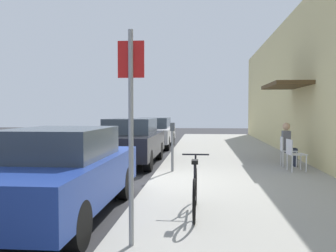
{
  "coord_description": "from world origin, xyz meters",
  "views": [
    {
      "loc": [
        1.25,
        -8.54,
        1.75
      ],
      "look_at": [
        0.07,
        4.17,
        1.24
      ],
      "focal_mm": 39.47,
      "sensor_mm": 36.0,
      "label": 1
    }
  ],
  "objects_px": {
    "parked_car_1": "(130,141)",
    "bicycle_0": "(195,191)",
    "parked_car_0": "(58,172)",
    "parking_meter": "(172,143)",
    "seated_patron_1": "(288,143)",
    "cafe_chair_1": "(286,149)",
    "cafe_chair_0": "(294,153)",
    "parked_car_2": "(153,132)",
    "street_sign": "(131,120)"
  },
  "relations": [
    {
      "from": "parked_car_1",
      "to": "parked_car_2",
      "type": "relative_size",
      "value": 1.0
    },
    {
      "from": "parked_car_2",
      "to": "cafe_chair_1",
      "type": "distance_m",
      "value": 8.1
    },
    {
      "from": "parked_car_1",
      "to": "cafe_chair_0",
      "type": "xyz_separation_m",
      "value": [
        4.83,
        -1.69,
        -0.15
      ]
    },
    {
      "from": "parked_car_1",
      "to": "bicycle_0",
      "type": "distance_m",
      "value": 6.51
    },
    {
      "from": "parked_car_0",
      "to": "cafe_chair_0",
      "type": "bearing_deg",
      "value": 42.46
    },
    {
      "from": "parked_car_2",
      "to": "bicycle_0",
      "type": "bearing_deg",
      "value": -79.3
    },
    {
      "from": "parked_car_1",
      "to": "cafe_chair_1",
      "type": "bearing_deg",
      "value": -8.73
    },
    {
      "from": "parked_car_0",
      "to": "seated_patron_1",
      "type": "xyz_separation_m",
      "value": [
        4.89,
        5.36,
        0.06
      ]
    },
    {
      "from": "parked_car_0",
      "to": "parked_car_2",
      "type": "bearing_deg",
      "value": 90.0
    },
    {
      "from": "parking_meter",
      "to": "seated_patron_1",
      "type": "xyz_separation_m",
      "value": [
        3.34,
        1.26,
        -0.07
      ]
    },
    {
      "from": "parked_car_2",
      "to": "street_sign",
      "type": "bearing_deg",
      "value": -83.58
    },
    {
      "from": "street_sign",
      "to": "cafe_chair_0",
      "type": "bearing_deg",
      "value": 60.46
    },
    {
      "from": "parked_car_2",
      "to": "street_sign",
      "type": "distance_m",
      "value": 13.44
    },
    {
      "from": "cafe_chair_1",
      "to": "parked_car_2",
      "type": "bearing_deg",
      "value": 126.65
    },
    {
      "from": "cafe_chair_0",
      "to": "seated_patron_1",
      "type": "distance_m",
      "value": 0.96
    },
    {
      "from": "bicycle_0",
      "to": "cafe_chair_1",
      "type": "bearing_deg",
      "value": 64.2
    },
    {
      "from": "parked_car_0",
      "to": "parking_meter",
      "type": "distance_m",
      "value": 4.39
    },
    {
      "from": "parked_car_1",
      "to": "bicycle_0",
      "type": "xyz_separation_m",
      "value": [
        2.24,
        -6.11,
        -0.3
      ]
    },
    {
      "from": "parked_car_1",
      "to": "seated_patron_1",
      "type": "relative_size",
      "value": 3.41
    },
    {
      "from": "cafe_chair_0",
      "to": "seated_patron_1",
      "type": "xyz_separation_m",
      "value": [
        0.06,
        0.94,
        0.19
      ]
    },
    {
      "from": "parked_car_1",
      "to": "seated_patron_1",
      "type": "bearing_deg",
      "value": -8.67
    },
    {
      "from": "cafe_chair_0",
      "to": "seated_patron_1",
      "type": "bearing_deg",
      "value": 86.37
    },
    {
      "from": "parked_car_0",
      "to": "street_sign",
      "type": "relative_size",
      "value": 1.69
    },
    {
      "from": "street_sign",
      "to": "bicycle_0",
      "type": "relative_size",
      "value": 1.52
    },
    {
      "from": "seated_patron_1",
      "to": "parked_car_0",
      "type": "bearing_deg",
      "value": -132.38
    },
    {
      "from": "bicycle_0",
      "to": "cafe_chair_1",
      "type": "xyz_separation_m",
      "value": [
        2.59,
        5.36,
        0.14
      ]
    },
    {
      "from": "cafe_chair_1",
      "to": "bicycle_0",
      "type": "bearing_deg",
      "value": -115.8
    },
    {
      "from": "parked_car_1",
      "to": "cafe_chair_0",
      "type": "height_order",
      "value": "parked_car_1"
    },
    {
      "from": "cafe_chair_0",
      "to": "cafe_chair_1",
      "type": "bearing_deg",
      "value": 90.03
    },
    {
      "from": "parked_car_1",
      "to": "cafe_chair_1",
      "type": "height_order",
      "value": "parked_car_1"
    },
    {
      "from": "cafe_chair_1",
      "to": "seated_patron_1",
      "type": "relative_size",
      "value": 0.67
    },
    {
      "from": "parking_meter",
      "to": "cafe_chair_0",
      "type": "xyz_separation_m",
      "value": [
        3.28,
        0.32,
        -0.26
      ]
    },
    {
      "from": "parked_car_1",
      "to": "street_sign",
      "type": "relative_size",
      "value": 1.69
    },
    {
      "from": "parked_car_1",
      "to": "parking_meter",
      "type": "height_order",
      "value": "parked_car_1"
    },
    {
      "from": "parking_meter",
      "to": "seated_patron_1",
      "type": "height_order",
      "value": "parking_meter"
    },
    {
      "from": "cafe_chair_0",
      "to": "seated_patron_1",
      "type": "height_order",
      "value": "seated_patron_1"
    },
    {
      "from": "parked_car_2",
      "to": "parking_meter",
      "type": "xyz_separation_m",
      "value": [
        1.55,
        -7.76,
        0.15
      ]
    },
    {
      "from": "parking_meter",
      "to": "parked_car_1",
      "type": "bearing_deg",
      "value": 127.67
    },
    {
      "from": "parked_car_1",
      "to": "seated_patron_1",
      "type": "height_order",
      "value": "parked_car_1"
    },
    {
      "from": "street_sign",
      "to": "seated_patron_1",
      "type": "xyz_separation_m",
      "value": [
        3.39,
        6.82,
        -0.82
      ]
    },
    {
      "from": "parked_car_1",
      "to": "street_sign",
      "type": "bearing_deg",
      "value": -78.79
    },
    {
      "from": "parked_car_2",
      "to": "street_sign",
      "type": "relative_size",
      "value": 1.69
    },
    {
      "from": "parking_meter",
      "to": "seated_patron_1",
      "type": "relative_size",
      "value": 1.02
    },
    {
      "from": "cafe_chair_1",
      "to": "parked_car_1",
      "type": "bearing_deg",
      "value": 171.27
    },
    {
      "from": "cafe_chair_1",
      "to": "parked_car_0",
      "type": "bearing_deg",
      "value": -132.01
    },
    {
      "from": "cafe_chair_1",
      "to": "seated_patron_1",
      "type": "height_order",
      "value": "seated_patron_1"
    },
    {
      "from": "cafe_chair_1",
      "to": "seated_patron_1",
      "type": "xyz_separation_m",
      "value": [
        0.06,
        -0.0,
        0.19
      ]
    },
    {
      "from": "parking_meter",
      "to": "bicycle_0",
      "type": "xyz_separation_m",
      "value": [
        0.69,
        -4.1,
        -0.41
      ]
    },
    {
      "from": "parked_car_0",
      "to": "parked_car_1",
      "type": "relative_size",
      "value": 1.0
    },
    {
      "from": "parked_car_0",
      "to": "parked_car_1",
      "type": "distance_m",
      "value": 6.11
    }
  ]
}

